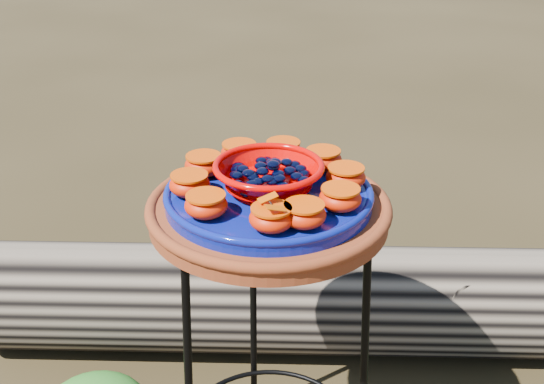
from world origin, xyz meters
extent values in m
cylinder|color=#5E3013|center=(0.00, 0.00, 0.72)|extent=(0.46, 0.46, 0.04)
cylinder|color=#001762|center=(0.00, 0.00, 0.75)|extent=(0.39, 0.39, 0.03)
ellipsoid|color=#B70300|center=(-0.02, -0.15, 0.78)|extent=(0.08, 0.08, 0.04)
ellipsoid|color=#B70300|center=(0.03, -0.14, 0.78)|extent=(0.08, 0.08, 0.04)
ellipsoid|color=#B70300|center=(0.11, -0.10, 0.78)|extent=(0.08, 0.08, 0.04)
ellipsoid|color=#B70300|center=(0.15, -0.01, 0.78)|extent=(0.08, 0.08, 0.04)
ellipsoid|color=#B70300|center=(0.13, 0.08, 0.78)|extent=(0.08, 0.08, 0.04)
ellipsoid|color=#B70300|center=(0.06, 0.14, 0.78)|extent=(0.08, 0.08, 0.04)
ellipsoid|color=#B70300|center=(-0.03, 0.14, 0.78)|extent=(0.08, 0.08, 0.04)
ellipsoid|color=#B70300|center=(-0.11, 0.10, 0.78)|extent=(0.08, 0.08, 0.04)
ellipsoid|color=#B70300|center=(-0.15, 0.01, 0.78)|extent=(0.08, 0.08, 0.04)
ellipsoid|color=#B70300|center=(-0.13, -0.08, 0.78)|extent=(0.08, 0.08, 0.04)
ellipsoid|color=#2A6F1E|center=(-0.13, 0.64, 0.08)|extent=(0.33, 0.33, 0.17)
camera|label=1|loc=(-0.21, -1.13, 1.33)|focal=45.00mm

